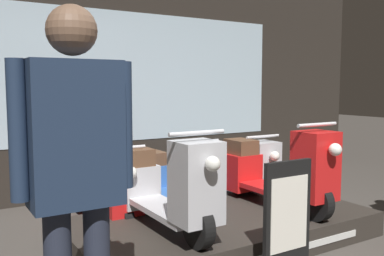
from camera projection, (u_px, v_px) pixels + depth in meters
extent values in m
cube|color=#28231E|center=(127.00, 73.00, 5.70)|extent=(8.37, 0.08, 3.20)
cube|color=silver|center=(128.00, 77.00, 5.66)|extent=(4.60, 0.01, 1.70)
cube|color=#2D2823|center=(222.00, 228.00, 3.99)|extent=(2.78, 1.43, 0.23)
cube|color=silver|center=(275.00, 255.00, 3.38)|extent=(1.94, 0.01, 0.06)
cylinder|color=black|center=(198.00, 226.00, 3.16)|extent=(0.09, 0.34, 0.34)
cylinder|color=black|center=(136.00, 193.00, 4.11)|extent=(0.09, 0.34, 0.34)
cube|color=#BCBCC1|center=(163.00, 208.00, 3.63)|extent=(0.31, 1.02, 0.05)
cube|color=#BCBCC1|center=(196.00, 182.00, 3.14)|extent=(0.33, 0.31, 0.61)
cube|color=#BCBCC1|center=(137.00, 185.00, 4.08)|extent=(0.34, 0.36, 0.39)
cube|color=brown|center=(137.00, 156.00, 4.04)|extent=(0.25, 0.32, 0.16)
cylinder|color=silver|center=(197.00, 133.00, 3.10)|extent=(0.46, 0.03, 0.03)
sphere|color=white|center=(213.00, 164.00, 2.95)|extent=(0.11, 0.11, 0.11)
cylinder|color=black|center=(316.00, 202.00, 3.80)|extent=(0.09, 0.34, 0.34)
cylinder|color=black|center=(239.00, 179.00, 4.76)|extent=(0.09, 0.34, 0.34)
cube|color=red|center=(273.00, 190.00, 4.28)|extent=(0.31, 1.02, 0.05)
cube|color=red|center=(315.00, 166.00, 3.79)|extent=(0.33, 0.31, 0.61)
cube|color=red|center=(240.00, 171.00, 4.73)|extent=(0.34, 0.36, 0.39)
cube|color=brown|center=(241.00, 147.00, 4.69)|extent=(0.25, 0.32, 0.16)
cylinder|color=silver|center=(317.00, 125.00, 3.75)|extent=(0.46, 0.03, 0.03)
sphere|color=white|center=(335.00, 150.00, 3.60)|extent=(0.11, 0.11, 0.11)
cylinder|color=black|center=(124.00, 221.00, 4.01)|extent=(0.09, 0.34, 0.34)
cylinder|color=black|center=(86.00, 195.00, 4.97)|extent=(0.09, 0.34, 0.34)
cube|color=red|center=(103.00, 207.00, 4.49)|extent=(0.31, 1.02, 0.05)
cube|color=red|center=(122.00, 187.00, 4.00)|extent=(0.33, 0.31, 0.61)
cube|color=red|center=(87.00, 188.00, 4.94)|extent=(0.34, 0.36, 0.39)
cube|color=brown|center=(87.00, 165.00, 4.90)|extent=(0.25, 0.32, 0.16)
cylinder|color=silver|center=(122.00, 148.00, 3.96)|extent=(0.46, 0.03, 0.03)
sphere|color=white|center=(131.00, 173.00, 3.80)|extent=(0.11, 0.11, 0.11)
cylinder|color=black|center=(200.00, 207.00, 4.46)|extent=(0.09, 0.34, 0.34)
cylinder|color=black|center=(152.00, 186.00, 5.41)|extent=(0.09, 0.34, 0.34)
cube|color=#386BBC|center=(174.00, 196.00, 4.93)|extent=(0.31, 1.02, 0.05)
cube|color=#386BBC|center=(199.00, 177.00, 4.45)|extent=(0.33, 0.31, 0.61)
cube|color=#386BBC|center=(153.00, 179.00, 5.38)|extent=(0.34, 0.36, 0.39)
cube|color=brown|center=(153.00, 158.00, 5.35)|extent=(0.25, 0.32, 0.16)
cylinder|color=silver|center=(200.00, 142.00, 4.40)|extent=(0.46, 0.03, 0.03)
sphere|color=white|center=(210.00, 163.00, 4.25)|extent=(0.11, 0.11, 0.11)
cylinder|color=black|center=(263.00, 196.00, 4.90)|extent=(0.09, 0.34, 0.34)
cylinder|color=black|center=(208.00, 178.00, 5.85)|extent=(0.09, 0.34, 0.34)
cube|color=#BCBCC1|center=(233.00, 187.00, 5.38)|extent=(0.31, 1.02, 0.05)
cube|color=#BCBCC1|center=(262.00, 168.00, 4.89)|extent=(0.33, 0.31, 0.61)
cube|color=#BCBCC1|center=(209.00, 172.00, 5.82)|extent=(0.34, 0.36, 0.39)
cube|color=brown|center=(210.00, 152.00, 5.79)|extent=(0.25, 0.32, 0.16)
cylinder|color=silver|center=(263.00, 137.00, 4.85)|extent=(0.46, 0.03, 0.03)
sphere|color=white|center=(275.00, 156.00, 4.69)|extent=(0.11, 0.11, 0.11)
cube|color=#1E2D47|center=(75.00, 134.00, 2.01)|extent=(0.42, 0.24, 0.69)
cylinder|color=#1E2D47|center=(17.00, 131.00, 1.88)|extent=(0.08, 0.08, 0.63)
cylinder|color=#1E2D47|center=(124.00, 125.00, 2.14)|extent=(0.08, 0.08, 0.63)
sphere|color=brown|center=(72.00, 30.00, 1.97)|extent=(0.24, 0.24, 0.24)
cube|color=black|center=(287.00, 222.00, 3.09)|extent=(0.43, 0.04, 0.90)
cube|color=white|center=(289.00, 214.00, 3.07)|extent=(0.35, 0.01, 0.54)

